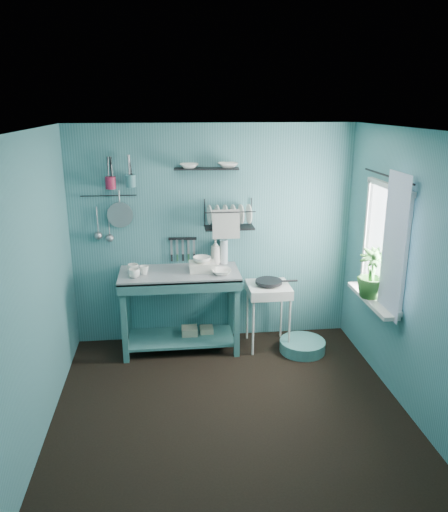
{
  "coord_description": "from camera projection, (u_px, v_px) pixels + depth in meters",
  "views": [
    {
      "loc": [
        -0.51,
        -4.0,
        2.7
      ],
      "look_at": [
        0.05,
        0.85,
        1.2
      ],
      "focal_mm": 35.0,
      "sensor_mm": 36.0,
      "label": 1
    }
  ],
  "objects": [
    {
      "name": "windowsill",
      "position": [
        372.0,
        300.0,
        5.0
      ],
      "size": [
        0.16,
        0.95,
        0.04
      ],
      "primitive_type": "cube",
      "color": "silver",
      "rests_on": "wall_right"
    },
    {
      "name": "curtain",
      "position": [
        393.0,
        247.0,
        4.53
      ],
      "size": [
        0.0,
        1.35,
        1.35
      ],
      "primitive_type": "plane",
      "rotation": [
        1.57,
        0.0,
        1.57
      ],
      "color": "white",
      "rests_on": "wall_right"
    },
    {
      "name": "mug_right",
      "position": [
        133.0,
        269.0,
        5.42
      ],
      "size": [
        0.17,
        0.17,
        0.1
      ],
      "primitive_type": "imported",
      "rotation": [
        0.0,
        0.0,
        1.05
      ],
      "color": "white",
      "rests_on": "work_counter"
    },
    {
      "name": "floor",
      "position": [
        229.0,
        406.0,
        4.65
      ],
      "size": [
        3.2,
        3.2,
        0.0
      ],
      "primitive_type": "plane",
      "color": "black",
      "rests_on": "ground"
    },
    {
      "name": "utensil_cup_teal",
      "position": [
        131.0,
        181.0,
        5.34
      ],
      "size": [
        0.11,
        0.11,
        0.13
      ],
      "primitive_type": "cylinder",
      "color": "#397278",
      "rests_on": "wall_back"
    },
    {
      "name": "dish_rack",
      "position": [
        229.0,
        214.0,
        5.52
      ],
      "size": [
        0.58,
        0.32,
        0.32
      ],
      "primitive_type": "cube",
      "rotation": [
        0.0,
        0.0,
        0.16
      ],
      "color": "black",
      "rests_on": "wall_back"
    },
    {
      "name": "storage_tin_large",
      "position": [
        190.0,
        336.0,
        5.79
      ],
      "size": [
        0.18,
        0.18,
        0.22
      ],
      "primitive_type": "cube",
      "color": "gray",
      "rests_on": "floor"
    },
    {
      "name": "mug_left",
      "position": [
        134.0,
        273.0,
        5.27
      ],
      "size": [
        0.12,
        0.12,
        0.1
      ],
      "primitive_type": "imported",
      "color": "white",
      "rests_on": "work_counter"
    },
    {
      "name": "shelf_bowl_right",
      "position": [
        228.0,
        163.0,
        5.39
      ],
      "size": [
        0.22,
        0.22,
        0.05
      ],
      "primitive_type": "imported",
      "rotation": [
        0.0,
        0.0,
        0.01
      ],
      "color": "white",
      "rests_on": "upper_shelf"
    },
    {
      "name": "storage_tin_small",
      "position": [
        207.0,
        335.0,
        5.84
      ],
      "size": [
        0.15,
        0.15,
        0.2
      ],
      "primitive_type": "cube",
      "color": "gray",
      "rests_on": "floor"
    },
    {
      "name": "ladle_outer",
      "position": [
        97.0,
        220.0,
        5.46
      ],
      "size": [
        0.01,
        0.01,
        0.3
      ],
      "primitive_type": "cylinder",
      "color": "#95979C",
      "rests_on": "wall_back"
    },
    {
      "name": "soap_bottle",
      "position": [
        215.0,
        252.0,
        5.68
      ],
      "size": [
        0.12,
        0.12,
        0.3
      ],
      "primitive_type": "imported",
      "color": "silver",
      "rests_on": "work_counter"
    },
    {
      "name": "wash_tub",
      "position": [
        202.0,
        267.0,
        5.48
      ],
      "size": [
        0.28,
        0.22,
        0.1
      ],
      "primitive_type": "cube",
      "color": "silver",
      "rests_on": "work_counter"
    },
    {
      "name": "counter_bowl",
      "position": [
        221.0,
        272.0,
        5.39
      ],
      "size": [
        0.22,
        0.22,
        0.05
      ],
      "primitive_type": "imported",
      "color": "white",
      "rests_on": "work_counter"
    },
    {
      "name": "floor_basin",
      "position": [
        302.0,
        346.0,
        5.65
      ],
      "size": [
        0.51,
        0.51,
        0.13
      ],
      "primitive_type": "cylinder",
      "color": "teal",
      "rests_on": "floor"
    },
    {
      "name": "hotplate_stand",
      "position": [
        268.0,
        316.0,
        5.7
      ],
      "size": [
        0.51,
        0.51,
        0.75
      ],
      "primitive_type": "cube",
      "rotation": [
        0.0,
        0.0,
        0.08
      ],
      "color": "silver",
      "rests_on": "floor"
    },
    {
      "name": "potted_plant",
      "position": [
        372.0,
        273.0,
        4.95
      ],
      "size": [
        0.35,
        0.35,
        0.5
      ],
      "primitive_type": "imported",
      "rotation": [
        0.0,
        0.0,
        -0.29
      ],
      "color": "#2D6428",
      "rests_on": "windowsill"
    },
    {
      "name": "window_glass",
      "position": [
        386.0,
        243.0,
        4.84
      ],
      "size": [
        0.0,
        1.1,
        1.1
      ],
      "primitive_type": "plane",
      "rotation": [
        1.57,
        0.0,
        1.57
      ],
      "color": "white",
      "rests_on": "wall_right"
    },
    {
      "name": "curtain_rod",
      "position": [
        388.0,
        176.0,
        4.64
      ],
      "size": [
        0.02,
        1.05,
        0.02
      ],
      "primitive_type": "cylinder",
      "rotation": [
        1.57,
        0.0,
        0.0
      ],
      "color": "black",
      "rests_on": "wall_right"
    },
    {
      "name": "water_bottle",
      "position": [
        224.0,
        252.0,
        5.72
      ],
      "size": [
        0.09,
        0.09,
        0.28
      ],
      "primitive_type": "cylinder",
      "color": "silver",
      "rests_on": "work_counter"
    },
    {
      "name": "wall_back",
      "position": [
        213.0,
        235.0,
        5.71
      ],
      "size": [
        3.2,
        0.0,
        3.2
      ],
      "primitive_type": "plane",
      "rotation": [
        1.57,
        0.0,
        0.0
      ],
      "color": "#397075",
      "rests_on": "ground"
    },
    {
      "name": "wall_front",
      "position": [
        262.0,
        367.0,
        2.86
      ],
      "size": [
        3.2,
        0.0,
        3.2
      ],
      "primitive_type": "plane",
      "rotation": [
        -1.57,
        0.0,
        0.0
      ],
      "color": "#397075",
      "rests_on": "ground"
    },
    {
      "name": "upper_shelf",
      "position": [
        207.0,
        169.0,
        5.38
      ],
      "size": [
        0.71,
        0.24,
        0.01
      ],
      "primitive_type": "cube",
      "rotation": [
        0.0,
        0.0,
        -0.09
      ],
      "color": "black",
      "rests_on": "wall_back"
    },
    {
      "name": "colander",
      "position": [
        120.0,
        215.0,
        5.47
      ],
      "size": [
        0.28,
        0.03,
        0.28
      ],
      "primitive_type": "cylinder",
      "rotation": [
        1.54,
        0.0,
        0.0
      ],
      "color": "#95979C",
      "rests_on": "wall_back"
    },
    {
      "name": "hook_rail",
      "position": [
        109.0,
        196.0,
        5.41
      ],
      "size": [
        0.6,
        0.01,
        0.01
      ],
      "primitive_type": "cylinder",
      "rotation": [
        0.0,
        1.57,
        0.0
      ],
      "color": "black",
      "rests_on": "wall_back"
    },
    {
      "name": "frying_pan",
      "position": [
        269.0,
        282.0,
        5.58
      ],
      "size": [
        0.3,
        0.3,
        0.03
      ],
      "primitive_type": "cylinder",
      "color": "black",
      "rests_on": "hotplate_stand"
    },
    {
      "name": "ceiling",
      "position": [
        230.0,
        130.0,
        3.92
      ],
      "size": [
        3.2,
        3.2,
        0.0
      ],
      "primitive_type": "plane",
      "rotation": [
        3.14,
        0.0,
        0.0
      ],
      "color": "silver",
      "rests_on": "ground"
    },
    {
      "name": "ladle_inner",
      "position": [
        109.0,
        223.0,
        5.49
      ],
      "size": [
        0.01,
        0.01,
        0.3
      ],
      "primitive_type": "cylinder",
      "color": "#95979C",
      "rests_on": "wall_back"
    },
    {
      "name": "shelf_bowl_left",
      "position": [
        189.0,
        166.0,
        5.35
      ],
      "size": [
        0.22,
        0.22,
        0.05
      ],
      "primitive_type": "imported",
      "rotation": [
        0.0,
        0.0,
        -0.12
      ],
      "color": "white",
      "rests_on": "upper_shelf"
    },
    {
      "name": "mug_mid",
      "position": [
        144.0,
        270.0,
        5.38
      ],
      "size": [
        0.14,
        0.14,
        0.09
      ],
      "primitive_type": "imported",
      "rotation": [
        0.0,
        0.0,
        0.52
      ],
      "color": "white",
      "rests_on": "work_counter"
    },
    {
      "name": "utensil_cup_magenta",
      "position": [
        111.0,
        183.0,
        5.32
      ],
      "size": [
        0.11,
        0.11,
        0.13
      ],
      "primitive_type": "cylinder",
      "color": "maroon",
      "rests_on": "wall_back"
    },
    {
      "name": "wall_left",
      "position": [
        37.0,
        287.0,
        4.11
      ],
      "size": [
        0.0,
        3.0,
        3.0
      ],
      "primitive_type": "plane",
      "rotation": [
        1.57,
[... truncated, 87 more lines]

